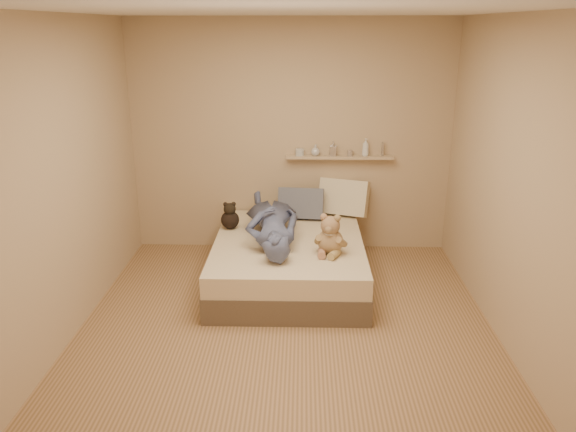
{
  "coord_description": "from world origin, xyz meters",
  "views": [
    {
      "loc": [
        0.13,
        -4.35,
        2.5
      ],
      "look_at": [
        0.0,
        0.65,
        0.8
      ],
      "focal_mm": 35.0,
      "sensor_mm": 36.0,
      "label": 1
    }
  ],
  "objects_px": {
    "game_console": "(277,245)",
    "pillow_cream": "(343,198)",
    "wall_shelf": "(340,157)",
    "pillow_grey": "(301,203)",
    "person": "(272,221)",
    "bed": "(289,261)",
    "teddy_bear": "(330,238)",
    "dark_plush": "(230,217)"
  },
  "relations": [
    {
      "from": "pillow_grey",
      "to": "person",
      "type": "bearing_deg",
      "value": -114.5
    },
    {
      "from": "person",
      "to": "wall_shelf",
      "type": "xyz_separation_m",
      "value": [
        0.72,
        0.86,
        0.47
      ]
    },
    {
      "from": "dark_plush",
      "to": "pillow_grey",
      "type": "distance_m",
      "value": 0.84
    },
    {
      "from": "dark_plush",
      "to": "pillow_grey",
      "type": "xyz_separation_m",
      "value": [
        0.75,
        0.37,
        0.04
      ]
    },
    {
      "from": "teddy_bear",
      "to": "wall_shelf",
      "type": "xyz_separation_m",
      "value": [
        0.15,
        1.26,
        0.48
      ]
    },
    {
      "from": "dark_plush",
      "to": "wall_shelf",
      "type": "height_order",
      "value": "wall_shelf"
    },
    {
      "from": "game_console",
      "to": "pillow_cream",
      "type": "xyz_separation_m",
      "value": [
        0.7,
        1.37,
        0.05
      ]
    },
    {
      "from": "pillow_grey",
      "to": "person",
      "type": "relative_size",
      "value": 0.33
    },
    {
      "from": "bed",
      "to": "pillow_grey",
      "type": "relative_size",
      "value": 3.8
    },
    {
      "from": "game_console",
      "to": "wall_shelf",
      "type": "bearing_deg",
      "value": 65.99
    },
    {
      "from": "dark_plush",
      "to": "pillow_cream",
      "type": "xyz_separation_m",
      "value": [
        1.23,
        0.51,
        0.07
      ]
    },
    {
      "from": "pillow_grey",
      "to": "game_console",
      "type": "bearing_deg",
      "value": -99.86
    },
    {
      "from": "pillow_cream",
      "to": "teddy_bear",
      "type": "bearing_deg",
      "value": -99.77
    },
    {
      "from": "dark_plush",
      "to": "pillow_cream",
      "type": "bearing_deg",
      "value": 22.44
    },
    {
      "from": "bed",
      "to": "dark_plush",
      "type": "relative_size",
      "value": 6.37
    },
    {
      "from": "game_console",
      "to": "dark_plush",
      "type": "distance_m",
      "value": 1.01
    },
    {
      "from": "pillow_grey",
      "to": "dark_plush",
      "type": "bearing_deg",
      "value": -153.79
    },
    {
      "from": "person",
      "to": "pillow_grey",
      "type": "bearing_deg",
      "value": -120.3
    },
    {
      "from": "dark_plush",
      "to": "wall_shelf",
      "type": "distance_m",
      "value": 1.42
    },
    {
      "from": "teddy_bear",
      "to": "pillow_cream",
      "type": "xyz_separation_m",
      "value": [
        0.2,
        1.18,
        0.03
      ]
    },
    {
      "from": "dark_plush",
      "to": "teddy_bear",
      "type": "bearing_deg",
      "value": -33.29
    },
    {
      "from": "game_console",
      "to": "teddy_bear",
      "type": "xyz_separation_m",
      "value": [
        0.49,
        0.18,
        0.01
      ]
    },
    {
      "from": "pillow_cream",
      "to": "person",
      "type": "bearing_deg",
      "value": -134.87
    },
    {
      "from": "teddy_bear",
      "to": "wall_shelf",
      "type": "distance_m",
      "value": 1.36
    },
    {
      "from": "bed",
      "to": "teddy_bear",
      "type": "distance_m",
      "value": 0.66
    },
    {
      "from": "pillow_grey",
      "to": "wall_shelf",
      "type": "height_order",
      "value": "wall_shelf"
    },
    {
      "from": "bed",
      "to": "game_console",
      "type": "bearing_deg",
      "value": -99.99
    },
    {
      "from": "teddy_bear",
      "to": "dark_plush",
      "type": "bearing_deg",
      "value": 146.71
    },
    {
      "from": "game_console",
      "to": "dark_plush",
      "type": "xyz_separation_m",
      "value": [
        -0.54,
        0.86,
        -0.03
      ]
    },
    {
      "from": "pillow_cream",
      "to": "bed",
      "type": "bearing_deg",
      "value": -125.93
    },
    {
      "from": "bed",
      "to": "wall_shelf",
      "type": "height_order",
      "value": "wall_shelf"
    },
    {
      "from": "bed",
      "to": "pillow_grey",
      "type": "xyz_separation_m",
      "value": [
        0.12,
        0.69,
        0.4
      ]
    },
    {
      "from": "bed",
      "to": "teddy_bear",
      "type": "bearing_deg",
      "value": -41.68
    },
    {
      "from": "pillow_grey",
      "to": "pillow_cream",
      "type": "bearing_deg",
      "value": 16.17
    },
    {
      "from": "teddy_bear",
      "to": "wall_shelf",
      "type": "height_order",
      "value": "wall_shelf"
    },
    {
      "from": "game_console",
      "to": "bed",
      "type": "bearing_deg",
      "value": 80.01
    },
    {
      "from": "game_console",
      "to": "dark_plush",
      "type": "height_order",
      "value": "dark_plush"
    },
    {
      "from": "bed",
      "to": "game_console",
      "type": "relative_size",
      "value": 10.75
    },
    {
      "from": "game_console",
      "to": "teddy_bear",
      "type": "relative_size",
      "value": 0.44
    },
    {
      "from": "wall_shelf",
      "to": "game_console",
      "type": "bearing_deg",
      "value": -114.01
    },
    {
      "from": "dark_plush",
      "to": "pillow_grey",
      "type": "relative_size",
      "value": 0.6
    },
    {
      "from": "pillow_cream",
      "to": "pillow_grey",
      "type": "relative_size",
      "value": 1.1
    }
  ]
}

